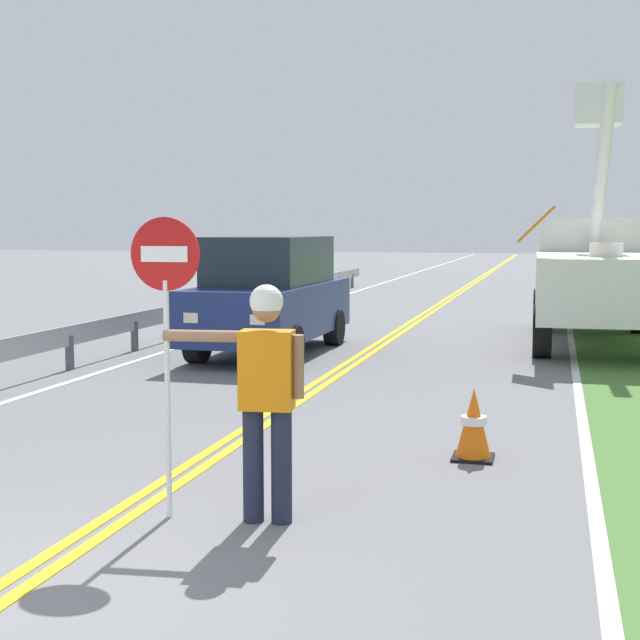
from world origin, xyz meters
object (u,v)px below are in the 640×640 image
(oncoming_suv_nearest, at_px, (270,295))
(traffic_cone_lead, at_px, (474,425))
(stop_sign_paddle, at_px, (166,299))
(flagger_worker, at_px, (265,387))
(utility_bucket_truck, at_px, (596,271))

(oncoming_suv_nearest, distance_m, traffic_cone_lead, 7.87)
(stop_sign_paddle, distance_m, traffic_cone_lead, 3.49)
(flagger_worker, bearing_deg, stop_sign_paddle, -173.54)
(flagger_worker, distance_m, oncoming_suv_nearest, 9.36)
(stop_sign_paddle, relative_size, utility_bucket_truck, 0.34)
(flagger_worker, bearing_deg, oncoming_suv_nearest, 107.61)
(utility_bucket_truck, bearing_deg, traffic_cone_lead, -98.73)
(stop_sign_paddle, xyz_separation_m, traffic_cone_lead, (2.13, 2.39, -1.37))
(flagger_worker, xyz_separation_m, stop_sign_paddle, (-0.76, -0.09, 0.66))
(utility_bucket_truck, bearing_deg, stop_sign_paddle, -106.56)
(utility_bucket_truck, relative_size, traffic_cone_lead, 9.79)
(utility_bucket_truck, distance_m, oncoming_suv_nearest, 6.60)
(stop_sign_paddle, relative_size, oncoming_suv_nearest, 0.50)
(flagger_worker, bearing_deg, traffic_cone_lead, 59.26)
(stop_sign_paddle, distance_m, oncoming_suv_nearest, 9.26)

